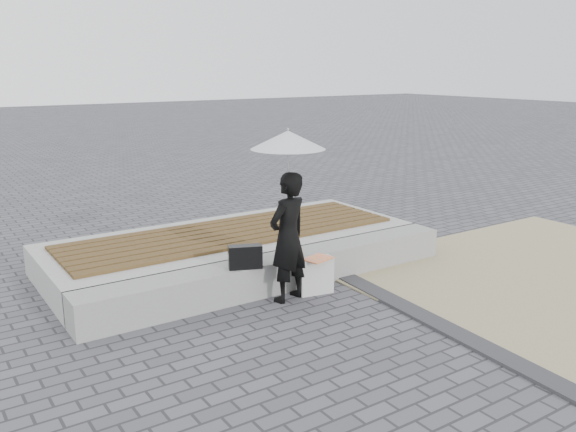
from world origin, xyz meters
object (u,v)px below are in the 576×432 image
object	(u,v)px
parasol	(288,140)
canvas_tote	(315,275)
woman	(288,237)
seating_ledge	(279,272)
handbag	(245,257)

from	to	relation	value
parasol	canvas_tote	distance (m)	1.68
woman	seating_ledge	bearing A→B (deg)	-124.06
handbag	canvas_tote	bearing A→B (deg)	6.40
seating_ledge	canvas_tote	xyz separation A→B (m)	(0.25, -0.40, 0.02)
woman	handbag	xyz separation A→B (m)	(-0.43, 0.23, -0.22)
parasol	handbag	distance (m)	1.41
seating_ledge	parasol	size ratio (longest dim) A/B	4.74
woman	canvas_tote	distance (m)	0.65
handbag	parasol	bearing A→B (deg)	-5.17
woman	canvas_tote	bearing A→B (deg)	163.56
woman	canvas_tote	size ratio (longest dim) A/B	3.42
handbag	canvas_tote	world-z (taller)	handbag
woman	handbag	bearing A→B (deg)	-42.84
seating_ledge	canvas_tote	distance (m)	0.47
parasol	canvas_tote	bearing A→B (deg)	-1.15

